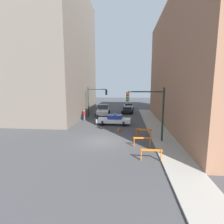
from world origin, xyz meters
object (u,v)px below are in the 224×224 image
parked_car_mid (128,106)px  traffic_cone (118,129)px  traffic_light_far (94,97)px  white_truck (103,110)px  pedestrian_crossing (97,119)px  traffic_light_near (151,106)px  barrier_mid (142,140)px  police_car (114,120)px  barrier_corner (144,131)px  pedestrian_corner (84,115)px  barrier_back (143,132)px  parked_car_near (127,110)px  barrier_front (151,153)px

parked_car_mid → traffic_cone: parked_car_mid is taller
traffic_light_far → parked_car_mid: 12.91m
white_truck → pedestrian_crossing: (0.29, -8.03, -0.04)m
traffic_light_near → barrier_mid: bearing=-119.3°
traffic_light_far → pedestrian_crossing: 7.13m
police_car → barrier_corner: police_car is taller
pedestrian_corner → barrier_back: size_ratio=1.05×
barrier_mid → barrier_corner: 3.09m
parked_car_near → traffic_light_near: bearing=-80.0°
pedestrian_corner → barrier_back: bearing=32.8°
police_car → barrier_mid: police_car is taller
parked_car_mid → barrier_mid: (1.21, -25.74, -0.06)m
barrier_front → barrier_back: 5.86m
traffic_light_near → pedestrian_crossing: traffic_light_near is taller
traffic_light_near → barrier_front: size_ratio=3.25×
pedestrian_crossing → police_car: bearing=2.8°
parked_car_near → traffic_cone: (-1.04, -14.33, -0.36)m
traffic_light_far → parked_car_near: (5.76, 4.61, -2.72)m
police_car → pedestrian_corner: pedestrian_corner is taller
barrier_mid → traffic_cone: bearing=116.5°
traffic_light_far → police_car: 7.57m
barrier_back → police_car: bearing=121.8°
pedestrian_crossing → white_truck: bearing=81.0°
white_truck → parked_car_mid: size_ratio=1.25×
traffic_light_near → barrier_mid: traffic_light_near is taller
pedestrian_corner → barrier_front: pedestrian_corner is taller
pedestrian_crossing → pedestrian_corner: bearing=119.5°
parked_car_near → traffic_cone: 14.37m
traffic_light_far → traffic_cone: traffic_light_far is taller
barrier_back → traffic_cone: 3.42m
traffic_light_far → parked_car_mid: traffic_light_far is taller
barrier_corner → pedestrian_corner: bearing=137.0°
parked_car_near → barrier_corner: 16.26m
white_truck → barrier_front: size_ratio=3.47×
traffic_cone → white_truck: bearing=107.0°
white_truck → barrier_back: white_truck is taller
barrier_back → traffic_cone: bearing=144.6°
traffic_light_far → barrier_back: size_ratio=3.28×
traffic_light_near → white_truck: (-6.76, 14.59, -2.62)m
police_car → parked_car_mid: police_car is taller
pedestrian_crossing → barrier_mid: bearing=-66.6°
pedestrian_corner → white_truck: bearing=143.2°
barrier_back → traffic_cone: barrier_back is taller
white_truck → barrier_back: bearing=-69.7°
traffic_light_near → barrier_back: size_ratio=3.28×
traffic_light_near → parked_car_mid: traffic_light_near is taller
traffic_light_far → barrier_corner: 14.11m
white_truck → traffic_cone: size_ratio=8.46×
traffic_light_near → barrier_corner: traffic_light_near is taller
parked_car_near → pedestrian_corner: size_ratio=2.64×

